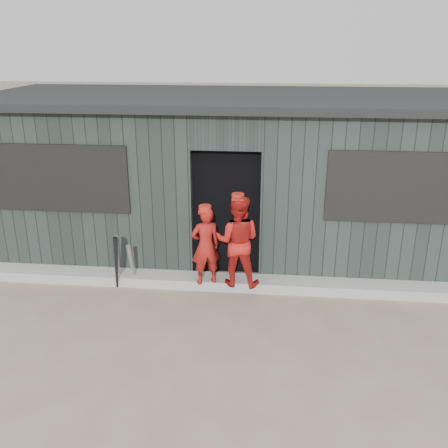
# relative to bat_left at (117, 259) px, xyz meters

# --- Properties ---
(ground) EXTENTS (80.00, 80.00, 0.00)m
(ground) POSITION_rel_bat_left_xyz_m (1.57, -1.74, -0.41)
(ground) COLOR #776752
(ground) RESTS_ON ground
(curb) EXTENTS (8.00, 0.36, 0.15)m
(curb) POSITION_rel_bat_left_xyz_m (1.57, 0.08, -0.34)
(curb) COLOR gray
(curb) RESTS_ON ground
(bat_left) EXTENTS (0.18, 0.31, 0.83)m
(bat_left) POSITION_rel_bat_left_xyz_m (0.00, 0.00, 0.00)
(bat_left) COLOR gray
(bat_left) RESTS_ON ground
(bat_mid) EXTENTS (0.07, 0.26, 0.69)m
(bat_mid) POSITION_rel_bat_left_xyz_m (0.22, -0.03, -0.07)
(bat_mid) COLOR gray
(bat_mid) RESTS_ON ground
(bat_right) EXTENTS (0.18, 0.26, 0.87)m
(bat_right) POSITION_rel_bat_left_xyz_m (0.04, -0.18, 0.02)
(bat_right) COLOR black
(bat_right) RESTS_ON ground
(player_red_left) EXTENTS (0.49, 0.42, 1.14)m
(player_red_left) POSITION_rel_bat_left_xyz_m (1.33, -0.10, 0.31)
(player_red_left) COLOR maroon
(player_red_left) RESTS_ON curb
(player_red_right) EXTENTS (0.68, 0.55, 1.32)m
(player_red_right) POSITION_rel_bat_left_xyz_m (1.78, -0.09, 0.40)
(player_red_right) COLOR #B31A16
(player_red_right) RESTS_ON curb
(player_grey_back) EXTENTS (0.63, 0.44, 1.24)m
(player_grey_back) POSITION_rel_bat_left_xyz_m (1.81, 0.69, 0.21)
(player_grey_back) COLOR #BCBCBC
(player_grey_back) RESTS_ON ground
(dugout) EXTENTS (8.30, 3.30, 2.62)m
(dugout) POSITION_rel_bat_left_xyz_m (1.57, 1.77, 0.87)
(dugout) COLOR black
(dugout) RESTS_ON ground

